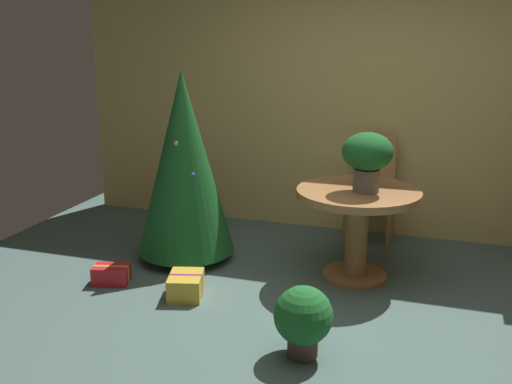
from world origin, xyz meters
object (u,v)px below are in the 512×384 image
wooden_chair_far (372,184)px  potted_plant (303,318)px  flower_vase (367,156)px  gift_box_gold (186,285)px  round_dining_table (358,214)px  gift_box_red (111,275)px  holiday_tree (184,163)px

wooden_chair_far → potted_plant: (-0.12, -2.22, -0.30)m
flower_vase → gift_box_gold: size_ratio=1.27×
round_dining_table → gift_box_red: (-1.83, -0.72, -0.47)m
gift_box_red → potted_plant: potted_plant is taller
round_dining_table → potted_plant: 1.34m
wooden_chair_far → gift_box_gold: size_ratio=2.71×
flower_vase → gift_box_gold: flower_vase is taller
round_dining_table → holiday_tree: size_ratio=0.59×
gift_box_gold → wooden_chair_far: bearing=55.1°
holiday_tree → gift_box_red: holiday_tree is taller
gift_box_gold → potted_plant: 1.19m
wooden_chair_far → holiday_tree: bearing=-146.9°
wooden_chair_far → potted_plant: size_ratio=2.18×
round_dining_table → potted_plant: size_ratio=2.14×
round_dining_table → gift_box_gold: 1.46m
flower_vase → gift_box_gold: bearing=-149.9°
round_dining_table → wooden_chair_far: 0.92m
round_dining_table → holiday_tree: (-1.48, -0.04, 0.32)m
flower_vase → round_dining_table: bearing=144.3°
flower_vase → gift_box_red: (-1.89, -0.68, -0.96)m
gift_box_gold → gift_box_red: 0.67m
round_dining_table → gift_box_gold: bearing=-147.2°
gift_box_red → holiday_tree: bearing=62.8°
round_dining_table → holiday_tree: holiday_tree is taller
round_dining_table → potted_plant: round_dining_table is taller
flower_vase → wooden_chair_far: bearing=93.5°
wooden_chair_far → potted_plant: 2.25m
potted_plant → gift_box_red: bearing=161.2°
round_dining_table → wooden_chair_far: (0.00, 0.92, 0.01)m
potted_plant → wooden_chair_far: bearing=86.8°
flower_vase → gift_box_red: size_ratio=1.48×
flower_vase → holiday_tree: bearing=180.0°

